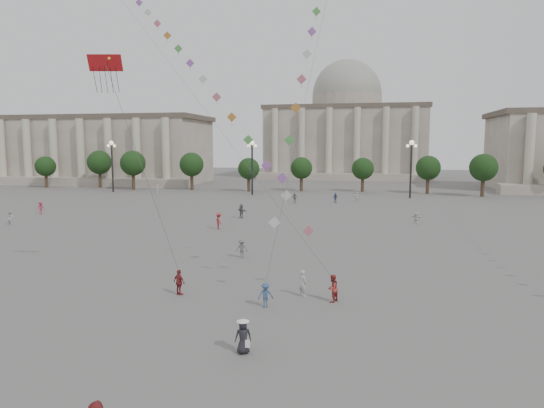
# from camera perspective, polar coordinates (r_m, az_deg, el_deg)

# --- Properties ---
(ground) EXTENTS (360.00, 360.00, 0.00)m
(ground) POSITION_cam_1_polar(r_m,az_deg,el_deg) (25.51, -7.56, -15.63)
(ground) COLOR #575452
(ground) RESTS_ON ground
(hall_west) EXTENTS (84.00, 26.22, 17.20)m
(hall_west) POSITION_cam_1_polar(r_m,az_deg,el_deg) (142.64, -24.07, 5.82)
(hall_west) COLOR gray
(hall_west) RESTS_ON ground
(hall_central) EXTENTS (48.30, 34.30, 35.50)m
(hall_central) POSITION_cam_1_polar(r_m,az_deg,el_deg) (151.71, 8.69, 8.57)
(hall_central) COLOR gray
(hall_central) RESTS_ON ground
(tree_row) EXTENTS (137.12, 5.12, 8.00)m
(tree_row) POSITION_cam_1_polar(r_m,az_deg,el_deg) (100.62, 7.10, 4.42)
(tree_row) COLOR #3A2D1D
(tree_row) RESTS_ON ground
(lamp_post_far_west) EXTENTS (2.00, 0.90, 10.65)m
(lamp_post_far_west) POSITION_cam_1_polar(r_m,az_deg,el_deg) (106.31, -18.33, 5.31)
(lamp_post_far_west) COLOR #262628
(lamp_post_far_west) RESTS_ON ground
(lamp_post_mid_west) EXTENTS (2.00, 0.90, 10.65)m
(lamp_post_mid_west) POSITION_cam_1_polar(r_m,az_deg,el_deg) (95.04, -2.36, 5.50)
(lamp_post_mid_west) COLOR #262628
(lamp_post_mid_west) RESTS_ON ground
(lamp_post_mid_east) EXTENTS (2.00, 0.90, 10.65)m
(lamp_post_mid_east) POSITION_cam_1_polar(r_m,az_deg,el_deg) (92.52, 16.06, 5.19)
(lamp_post_mid_east) COLOR #262628
(lamp_post_mid_east) RESTS_ON ground
(person_crowd_0) EXTENTS (1.06, 0.90, 1.70)m
(person_crowd_0) POSITION_cam_1_polar(r_m,az_deg,el_deg) (82.96, 7.46, 0.73)
(person_crowd_0) COLOR #36457A
(person_crowd_0) RESTS_ON ground
(person_crowd_1) EXTENTS (1.01, 0.94, 1.65)m
(person_crowd_1) POSITION_cam_1_polar(r_m,az_deg,el_deg) (67.87, -28.39, -1.45)
(person_crowd_1) COLOR silver
(person_crowd_1) RESTS_ON ground
(person_crowd_2) EXTENTS (1.29, 1.26, 1.78)m
(person_crowd_2) POSITION_cam_1_polar(r_m,az_deg,el_deg) (76.36, -25.56, -0.40)
(person_crowd_2) COLOR #A12B42
(person_crowd_2) RESTS_ON ground
(person_crowd_4) EXTENTS (1.36, 1.68, 1.79)m
(person_crowd_4) POSITION_cam_1_polar(r_m,az_deg,el_deg) (85.05, 9.94, 0.87)
(person_crowd_4) COLOR silver
(person_crowd_4) RESTS_ON ground
(person_crowd_6) EXTENTS (1.11, 0.70, 1.65)m
(person_crowd_6) POSITION_cam_1_polar(r_m,az_deg,el_deg) (42.33, -3.58, -5.25)
(person_crowd_6) COLOR #5B5A5F
(person_crowd_6) RESTS_ON ground
(person_crowd_7) EXTENTS (1.45, 0.94, 1.49)m
(person_crowd_7) POSITION_cam_1_polar(r_m,az_deg,el_deg) (62.95, 16.60, -1.57)
(person_crowd_7) COLOR silver
(person_crowd_7) RESTS_ON ground
(person_crowd_10) EXTENTS (0.71, 0.84, 1.95)m
(person_crowd_10) POSITION_cam_1_polar(r_m,az_deg,el_deg) (99.45, -13.29, 1.70)
(person_crowd_10) COLOR beige
(person_crowd_10) RESTS_ON ground
(person_crowd_12) EXTENTS (1.74, 1.46, 1.87)m
(person_crowd_12) POSITION_cam_1_polar(r_m,az_deg,el_deg) (65.18, -3.61, -0.84)
(person_crowd_12) COLOR slate
(person_crowd_12) RESTS_ON ground
(person_crowd_13) EXTENTS (0.75, 0.73, 1.73)m
(person_crowd_13) POSITION_cam_1_polar(r_m,az_deg,el_deg) (31.90, 3.64, -9.26)
(person_crowd_13) COLOR #ADADA9
(person_crowd_13) RESTS_ON ground
(person_crowd_16) EXTENTS (1.07, 0.51, 1.78)m
(person_crowd_16) POSITION_cam_1_polar(r_m,az_deg,el_deg) (81.99, 2.68, 0.74)
(person_crowd_16) COLOR slate
(person_crowd_16) RESTS_ON ground
(person_crowd_17) EXTENTS (1.33, 1.42, 1.92)m
(person_crowd_17) POSITION_cam_1_polar(r_m,az_deg,el_deg) (56.92, -6.28, -1.99)
(person_crowd_17) COLOR maroon
(person_crowd_17) RESTS_ON ground
(tourist_0) EXTENTS (1.07, 0.81, 1.69)m
(tourist_0) POSITION_cam_1_polar(r_m,az_deg,el_deg) (32.64, -10.86, -9.04)
(tourist_0) COLOR maroon
(tourist_0) RESTS_ON ground
(kite_flyer_0) EXTENTS (0.98, 1.06, 1.75)m
(kite_flyer_0) POSITION_cam_1_polar(r_m,az_deg,el_deg) (30.95, 7.12, -9.80)
(kite_flyer_0) COLOR #9F2F2B
(kite_flyer_0) RESTS_ON ground
(kite_flyer_1) EXTENTS (1.12, 0.90, 1.51)m
(kite_flyer_1) POSITION_cam_1_polar(r_m,az_deg,el_deg) (29.78, -0.76, -10.66)
(kite_flyer_1) COLOR #334C74
(kite_flyer_1) RESTS_ON ground
(hat_person) EXTENTS (0.94, 0.80, 1.69)m
(hat_person) POSITION_cam_1_polar(r_m,az_deg,el_deg) (23.62, -3.41, -15.22)
(hat_person) COLOR black
(hat_person) RESTS_ON ground
(dragon_kite) EXTENTS (3.65, 0.97, 14.45)m
(dragon_kite) POSITION_cam_1_polar(r_m,az_deg,el_deg) (34.46, -18.91, 14.16)
(dragon_kite) COLOR #AC1216
(dragon_kite) RESTS_ON ground
(kite_train_west) EXTENTS (42.99, 39.15, 72.59)m
(kite_train_west) POSITION_cam_1_polar(r_m,az_deg,el_deg) (58.25, -15.31, 21.20)
(kite_train_west) COLOR #3F3F3F
(kite_train_west) RESTS_ON ground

